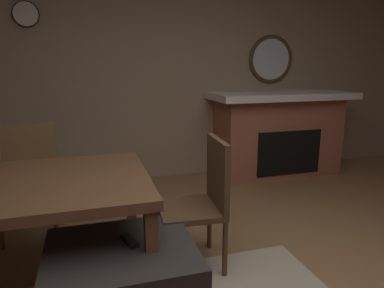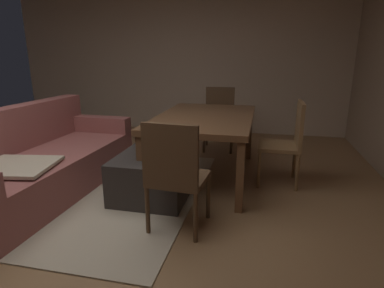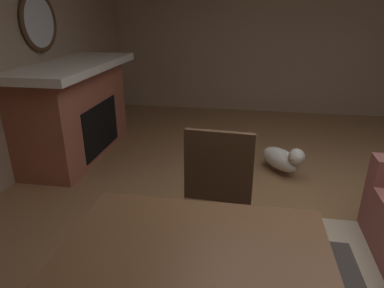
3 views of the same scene
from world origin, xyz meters
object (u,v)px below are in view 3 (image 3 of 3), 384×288
at_px(fireplace, 76,110).
at_px(small_dog, 283,159).
at_px(round_wall_mirror, 39,22).
at_px(tv_remote, 279,281).
at_px(dining_chair_west, 215,198).

bearing_deg(fireplace, small_dog, 86.26).
xyz_separation_m(round_wall_mirror, tv_remote, (2.20, 2.41, -1.05)).
distance_m(tv_remote, small_dog, 2.07).
bearing_deg(small_dog, tv_remote, -5.72).
xyz_separation_m(dining_chair_west, small_dog, (-1.48, 0.56, -0.35)).
xyz_separation_m(round_wall_mirror, small_dog, (0.15, 2.62, -1.32)).
distance_m(dining_chair_west, small_dog, 1.63).
bearing_deg(tv_remote, dining_chair_west, -164.08).
height_order(round_wall_mirror, dining_chair_west, round_wall_mirror).
distance_m(round_wall_mirror, dining_chair_west, 2.80).
bearing_deg(dining_chair_west, round_wall_mirror, -128.57).
relative_size(fireplace, small_dog, 3.51).
distance_m(round_wall_mirror, small_dog, 2.93).
xyz_separation_m(tv_remote, small_dog, (-2.04, 0.20, -0.28)).
height_order(fireplace, small_dog, fireplace).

